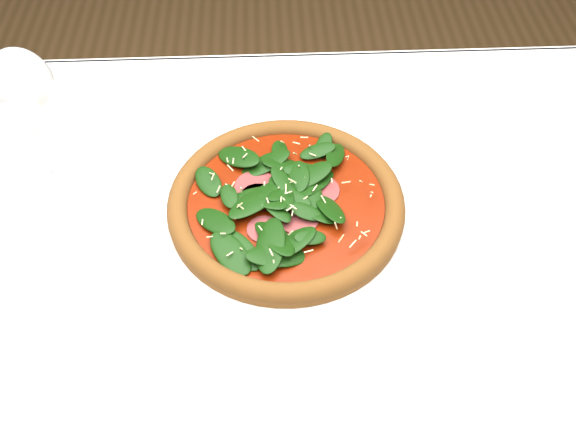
{
  "coord_description": "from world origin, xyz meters",
  "views": [
    {
      "loc": [
        0.05,
        -0.53,
        1.42
      ],
      "look_at": [
        0.07,
        0.02,
        0.77
      ],
      "focal_mm": 40.0,
      "sensor_mm": 36.0,
      "label": 1
    }
  ],
  "objects": [
    {
      "name": "dining_table",
      "position": [
        0.0,
        0.0,
        0.65
      ],
      "size": [
        1.21,
        0.81,
        0.75
      ],
      "color": "white",
      "rests_on": "ground"
    },
    {
      "name": "pizza",
      "position": [
        0.07,
        0.04,
        0.78
      ],
      "size": [
        0.42,
        0.42,
        0.04
      ],
      "rotation": [
        0.0,
        0.0,
        0.4
      ],
      "color": "#925E23",
      "rests_on": "plate"
    },
    {
      "name": "plate",
      "position": [
        0.07,
        0.04,
        0.76
      ],
      "size": [
        0.37,
        0.37,
        0.02
      ],
      "color": "white",
      "rests_on": "dining_table"
    },
    {
      "name": "wine_glass",
      "position": [
        -0.26,
        0.13,
        0.9
      ],
      "size": [
        0.09,
        0.09,
        0.21
      ],
      "color": "white",
      "rests_on": "dining_table"
    }
  ]
}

